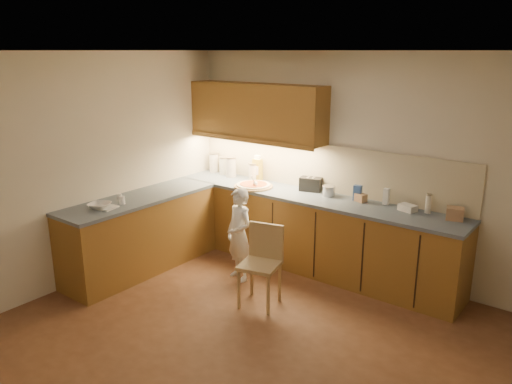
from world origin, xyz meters
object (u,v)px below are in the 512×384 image
Objects in this scene: pizza_on_board at (254,185)px; wooden_chair at (262,259)px; oil_jug at (257,169)px; toaster at (311,184)px; child at (239,235)px.

pizza_on_board is 1.38m from wooden_chair.
oil_jug reaches higher than toaster.
pizza_on_board is 0.45× the size of child.
oil_jug is at bearing 118.95° from pizza_on_board.
wooden_chair is at bearing -97.09° from toaster.
wooden_chair is 1.38m from toaster.
oil_jug is 1.17× the size of toaster.
pizza_on_board is 1.67× the size of toaster.
child reaches higher than toaster.
toaster reaches higher than wooden_chair.
oil_jug is at bearing 163.72° from toaster.
toaster is (0.83, -0.00, -0.07)m from oil_jug.
pizza_on_board is at bearing 132.78° from child.
child is 0.63m from wooden_chair.
oil_jug is 0.84m from toaster.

